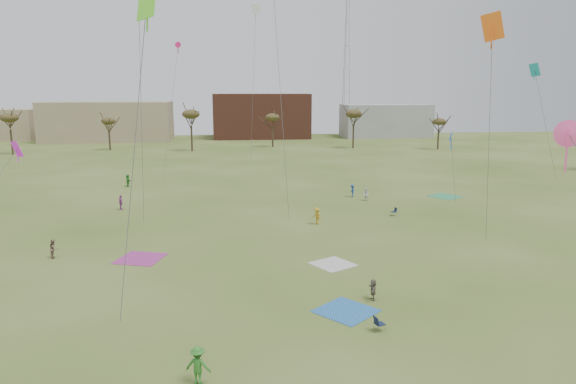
{
  "coord_description": "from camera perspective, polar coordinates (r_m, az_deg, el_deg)",
  "views": [
    {
      "loc": [
        -4.37,
        -25.49,
        12.88
      ],
      "look_at": [
        0.0,
        12.0,
        5.5
      ],
      "focal_mm": 32.44,
      "sensor_mm": 36.0,
      "label": 1
    }
  ],
  "objects": [
    {
      "name": "spectator_mid_d",
      "position": [
        59.94,
        -17.85,
        -1.09
      ],
      "size": [
        0.8,
        1.03,
        1.62
      ],
      "primitive_type": "imported",
      "rotation": [
        0.0,
        0.0,
        2.06
      ],
      "color": "purple",
      "rests_on": "ground"
    },
    {
      "name": "blanket_olive",
      "position": [
        67.1,
        16.82,
        -0.48
      ],
      "size": [
        4.65,
        4.65,
        0.03
      ],
      "primitive_type": "cube",
      "rotation": [
        0.0,
        0.0,
        2.12
      ],
      "color": "#338E59",
      "rests_on": "ground"
    },
    {
      "name": "building_grey",
      "position": [
        150.43,
        10.61,
        7.69
      ],
      "size": [
        24.0,
        12.0,
        9.0
      ],
      "primitive_type": "cube",
      "color": "gray",
      "rests_on": "ground"
    },
    {
      "name": "building_tan",
      "position": [
        144.01,
        -19.08,
        7.33
      ],
      "size": [
        32.0,
        14.0,
        10.0
      ],
      "primitive_type": "cube",
      "color": "#937F60",
      "rests_on": "ground"
    },
    {
      "name": "flyer_mid_b",
      "position": [
        50.88,
        3.18,
        -2.64
      ],
      "size": [
        1.12,
        1.25,
        1.68
      ],
      "primitive_type": "imported",
      "rotation": [
        0.0,
        0.0,
        5.3
      ],
      "color": "#BB8F23",
      "rests_on": "ground"
    },
    {
      "name": "spectator_fore_c",
      "position": [
        33.43,
        9.31,
        -10.52
      ],
      "size": [
        0.59,
        1.29,
        1.34
      ],
      "primitive_type": "imported",
      "rotation": [
        0.0,
        0.0,
        4.55
      ],
      "color": "brown",
      "rests_on": "ground"
    },
    {
      "name": "radio_tower",
      "position": [
        154.49,
        6.38,
        13.35
      ],
      "size": [
        1.51,
        1.72,
        41.0
      ],
      "color": "#9EA3A8",
      "rests_on": "ground"
    },
    {
      "name": "flyer_near_center",
      "position": [
        24.67,
        -9.83,
        -18.21
      ],
      "size": [
        1.29,
        0.97,
        1.77
      ],
      "primitive_type": "imported",
      "rotation": [
        0.0,
        0.0,
        2.83
      ],
      "color": "#2F7627",
      "rests_on": "ground"
    },
    {
      "name": "blanket_cream",
      "position": [
        39.71,
        4.95,
        -7.9
      ],
      "size": [
        3.76,
        3.76,
        0.03
      ],
      "primitive_type": "cube",
      "rotation": [
        0.0,
        0.0,
        0.52
      ],
      "color": "beige",
      "rests_on": "ground"
    },
    {
      "name": "ground",
      "position": [
        28.89,
        2.86,
        -15.43
      ],
      "size": [
        260.0,
        260.0,
        0.0
      ],
      "primitive_type": "plane",
      "color": "#3B5119",
      "rests_on": "ground"
    },
    {
      "name": "flyer_far_a",
      "position": [
        74.04,
        -17.14,
        1.21
      ],
      "size": [
        1.09,
        1.61,
        1.67
      ],
      "primitive_type": "imported",
      "rotation": [
        0.0,
        0.0,
        2.0
      ],
      "color": "#2C832B",
      "rests_on": "ground"
    },
    {
      "name": "camp_chair_right",
      "position": [
        55.5,
        11.5,
        -2.31
      ],
      "size": [
        0.61,
        0.57,
        0.87
      ],
      "rotation": [
        0.0,
        0.0,
        4.85
      ],
      "color": "#141F38",
      "rests_on": "ground"
    },
    {
      "name": "spectator_mid_e",
      "position": [
        62.3,
        8.54,
        -0.27
      ],
      "size": [
        0.93,
        0.95,
        1.54
      ],
      "primitive_type": "imported",
      "rotation": [
        0.0,
        0.0,
        5.43
      ],
      "color": "silver",
      "rests_on": "ground"
    },
    {
      "name": "spectator_fore_b",
      "position": [
        44.76,
        -24.3,
        -5.68
      ],
      "size": [
        0.67,
        0.8,
        1.49
      ],
      "primitive_type": "imported",
      "rotation": [
        0.0,
        0.0,
        1.73
      ],
      "color": "#7B5C4E",
      "rests_on": "ground"
    },
    {
      "name": "kites_aloft",
      "position": [
        61.81,
        -4.26,
        19.46
      ],
      "size": [
        69.26,
        66.8,
        27.23
      ],
      "color": "red",
      "rests_on": "ground"
    },
    {
      "name": "camp_chair_center",
      "position": [
        29.64,
        9.98,
        -14.32
      ],
      "size": [
        0.65,
        0.62,
        0.87
      ],
      "rotation": [
        0.0,
        0.0,
        1.82
      ],
      "color": "#151E3B",
      "rests_on": "ground"
    },
    {
      "name": "tree_line",
      "position": [
        104.78,
        -5.86,
        7.84
      ],
      "size": [
        117.44,
        49.32,
        8.91
      ],
      "color": "#3A2B1E",
      "rests_on": "ground"
    },
    {
      "name": "blanket_plum",
      "position": [
        42.44,
        -15.86,
        -7.04
      ],
      "size": [
        4.12,
        4.12,
        0.03
      ],
      "primitive_type": "cube",
      "rotation": [
        0.0,
        0.0,
        1.26
      ],
      "color": "#A03182",
      "rests_on": "ground"
    },
    {
      "name": "blanket_blue",
      "position": [
        31.86,
        6.37,
        -12.85
      ],
      "size": [
        4.31,
        4.31,
        0.03
      ],
      "primitive_type": "cube",
      "rotation": [
        0.0,
        0.0,
        0.7
      ],
      "color": "#296AB3",
      "rests_on": "ground"
    },
    {
      "name": "flyer_far_c",
      "position": [
        64.39,
        7.05,
        0.14
      ],
      "size": [
        0.59,
        1.0,
        1.53
      ],
      "primitive_type": "imported",
      "rotation": [
        0.0,
        0.0,
        4.74
      ],
      "color": "navy",
      "rests_on": "ground"
    },
    {
      "name": "building_brick",
      "position": [
        145.95,
        -2.99,
        8.35
      ],
      "size": [
        26.0,
        16.0,
        12.0
      ],
      "primitive_type": "cube",
      "color": "brown",
      "rests_on": "ground"
    }
  ]
}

